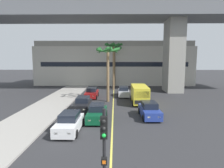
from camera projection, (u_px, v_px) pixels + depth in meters
sidewalk_left at (22, 125)px, 16.99m from camera, size 4.80×80.00×0.15m
lane_stripe_center at (113, 105)px, 24.81m from camera, size 0.14×56.00×0.01m
bridge_overpass at (120, 16)px, 33.84m from camera, size 64.37×8.00×17.10m
pier_building_backdrop at (114, 63)px, 46.00m from camera, size 36.00×8.04×9.95m
car_queue_front at (69, 123)px, 15.63m from camera, size 1.88×4.12×1.56m
car_queue_second at (92, 93)px, 29.56m from camera, size 1.87×4.12×1.56m
car_queue_third at (124, 92)px, 30.61m from camera, size 1.85×4.11×1.56m
car_queue_fourth at (149, 110)px, 19.49m from camera, size 1.93×4.15×1.56m
car_queue_fifth at (83, 104)px, 22.17m from camera, size 1.84×4.10×1.56m
car_queue_sixth at (97, 113)px, 18.55m from camera, size 1.85×4.11×1.56m
delivery_van at (140, 94)px, 25.65m from camera, size 2.22×5.28×2.36m
traffic_light_median_near at (104, 152)px, 6.56m from camera, size 0.24×0.37×4.20m
palm_tree_near_median at (108, 58)px, 26.08m from camera, size 3.38×3.52×7.56m
palm_tree_mid_median at (114, 51)px, 36.13m from camera, size 3.52×3.53×9.00m
palm_tree_far_median at (114, 53)px, 41.31m from camera, size 3.15×3.12×8.66m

